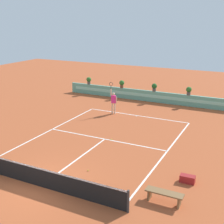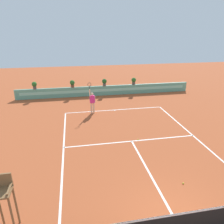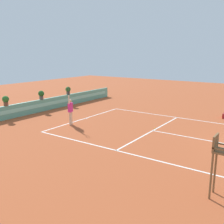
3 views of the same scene
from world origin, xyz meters
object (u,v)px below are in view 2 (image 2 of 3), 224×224
at_px(umpire_chair, 4,198).
at_px(potted_plant_left, 72,83).
at_px(tennis_ball_near_baseline, 183,183).
at_px(potted_plant_far_left, 34,85).
at_px(tennis_player, 92,101).
at_px(tennis_ball_mid_court, 138,139).
at_px(potted_plant_centre, 104,82).
at_px(potted_plant_right, 134,81).

xyz_separation_m(umpire_chair, potted_plant_left, (2.33, 15.13, 0.07)).
bearing_deg(tennis_ball_near_baseline, potted_plant_far_left, 120.33).
bearing_deg(tennis_player, tennis_ball_mid_court, -65.05).
relative_size(tennis_ball_near_baseline, potted_plant_left, 0.09).
xyz_separation_m(potted_plant_centre, potted_plant_far_left, (-6.88, 0.00, 0.00)).
relative_size(tennis_player, tennis_ball_mid_court, 38.01).
xyz_separation_m(umpire_chair, tennis_ball_mid_court, (6.19, 5.23, -1.31)).
bearing_deg(tennis_player, potted_plant_centre, 70.41).
relative_size(tennis_player, potted_plant_right, 3.57).
bearing_deg(potted_plant_left, potted_plant_far_left, 180.00).
relative_size(tennis_ball_near_baseline, potted_plant_right, 0.09).
bearing_deg(potted_plant_right, tennis_ball_near_baseline, -96.99).
bearing_deg(umpire_chair, potted_plant_left, 81.23).
distance_m(potted_plant_centre, potted_plant_left, 3.25).
bearing_deg(tennis_ball_mid_court, tennis_ball_near_baseline, -79.52).
height_order(tennis_ball_near_baseline, tennis_ball_mid_court, same).
bearing_deg(tennis_ball_near_baseline, potted_plant_centre, 95.62).
bearing_deg(potted_plant_centre, tennis_ball_mid_court, -86.48).
bearing_deg(tennis_player, umpire_chair, -110.55).
height_order(tennis_player, potted_plant_right, tennis_player).
relative_size(potted_plant_far_left, potted_plant_left, 1.00).
relative_size(potted_plant_right, potted_plant_centre, 1.00).
relative_size(tennis_player, potted_plant_left, 3.57).
bearing_deg(potted_plant_centre, potted_plant_far_left, 180.00).
bearing_deg(tennis_ball_near_baseline, umpire_chair, -171.86).
relative_size(umpire_chair, tennis_player, 0.83).
distance_m(tennis_ball_near_baseline, potted_plant_far_left, 16.43).
distance_m(umpire_chair, potted_plant_left, 15.31).
bearing_deg(tennis_ball_near_baseline, potted_plant_left, 108.17).
xyz_separation_m(umpire_chair, potted_plant_centre, (5.58, 15.13, 0.07)).
height_order(tennis_player, potted_plant_left, tennis_player).
bearing_deg(potted_plant_centre, potted_plant_right, 0.00).
height_order(potted_plant_centre, potted_plant_left, same).
relative_size(potted_plant_centre, potted_plant_left, 1.00).
relative_size(tennis_ball_mid_court, potted_plant_centre, 0.09).
bearing_deg(potted_plant_far_left, potted_plant_left, 0.00).
bearing_deg(potted_plant_left, umpire_chair, -98.77).
bearing_deg(potted_plant_right, potted_plant_far_left, 180.00).
bearing_deg(potted_plant_far_left, potted_plant_centre, 0.00).
height_order(tennis_player, potted_plant_far_left, tennis_player).
relative_size(umpire_chair, potted_plant_centre, 2.96).
relative_size(potted_plant_right, potted_plant_left, 1.00).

